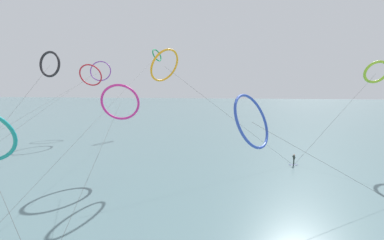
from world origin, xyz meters
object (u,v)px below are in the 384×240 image
Objects in this scene: kite_crimson at (90,75)px; kite_emerald at (157,55)px; kite_charcoal at (50,64)px; kite_magenta at (120,102)px; kite_cobalt at (252,121)px; kite_violet at (100,71)px; kite_amber at (165,66)px; kite_lime at (376,72)px; surfer_navy at (294,160)px.

kite_emerald is (12.75, 12.10, 5.68)m from kite_crimson.
kite_magenta is at bearing -6.87° from kite_charcoal.
kite_crimson is at bearing 80.15° from kite_cobalt.
kite_magenta is 0.44× the size of kite_violet.
kite_magenta is 15.09m from kite_charcoal.
kite_amber is at bearing 134.01° from kite_crimson.
kite_amber is at bearing -61.42° from kite_violet.
kite_lime is (38.44, 10.20, 4.39)m from kite_magenta.
kite_amber is at bearing 12.94° from kite_lime.
kite_amber is at bearing -142.88° from kite_emerald.
kite_crimson is 55.88m from kite_lime.
surfer_navy is 0.04× the size of kite_crimson.
kite_amber reaches higher than kite_cobalt.
kite_emerald reaches higher than kite_lime.
kite_emerald is 1.13× the size of kite_violet.
kite_crimson is (-41.22, 17.11, 13.55)m from surfer_navy.
kite_charcoal is (-19.26, 2.93, 0.56)m from kite_amber.
kite_violet is (-42.60, 24.86, 14.89)m from surfer_navy.
kite_emerald reaches higher than kite_charcoal.
surfer_navy is at bearing -114.62° from kite_emerald.
kite_cobalt is 52.72m from kite_violet.
kite_lime is 0.70× the size of kite_charcoal.
kite_emerald is (-3.39, 34.34, 10.21)m from kite_magenta.
kite_emerald reaches higher than kite_crimson.
kite_emerald is at bearing -94.11° from kite_magenta.
kite_crimson is at bearing 111.30° from kite_charcoal.
kite_violet is (-34.11, 39.63, 6.73)m from kite_cobalt.
surfer_navy is 51.52m from kite_violet.
surfer_navy is 41.04m from kite_charcoal.
kite_lime is (13.35, 5.07, 13.41)m from surfer_navy.
kite_charcoal is at bearing -59.85° from surfer_navy.
kite_emerald is at bearing -31.87° from kite_lime.
kite_emerald is 48.64m from kite_lime.
surfer_navy is 46.64m from kite_crimson.
kite_lime is at bearing -30.55° from kite_violet.
kite_crimson reaches higher than surfer_navy.
kite_charcoal reaches higher than kite_cobalt.
kite_lime is (32.43, 8.58, -0.66)m from kite_amber.
kite_magenta is 0.38× the size of kite_emerald.
surfer_navy is at bearing -178.19° from kite_magenta.
kite_crimson is 2.64× the size of kite_lime.
kite_cobalt is at bearing 75.18° from kite_amber.
kite_lime is 52.01m from kite_charcoal.
kite_lime is at bearing -174.89° from kite_magenta.
kite_lime reaches higher than kite_cobalt.
kite_violet is at bearing 75.11° from kite_cobalt.
kite_violet reaches higher than kite_crimson.
kite_crimson reaches higher than kite_magenta.
kite_emerald is 34.43m from kite_amber.
kite_cobalt is 0.84× the size of kite_magenta.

